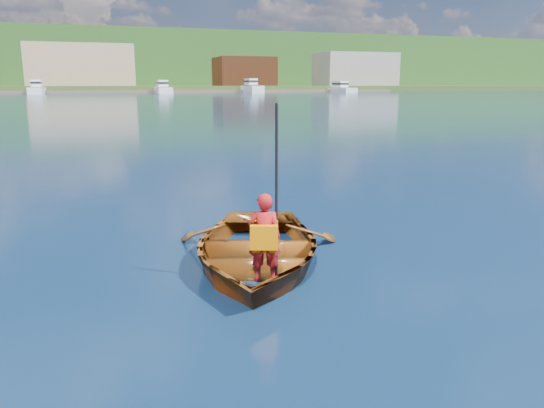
# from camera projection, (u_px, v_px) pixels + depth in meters

# --- Properties ---
(ground) EXTENTS (600.00, 600.00, 0.00)m
(ground) POSITION_uv_depth(u_px,v_px,m) (178.00, 270.00, 7.35)
(ground) COLOR #132C3D
(ground) RESTS_ON ground
(rowboat) EXTENTS (3.69, 4.35, 0.77)m
(rowboat) POSITION_uv_depth(u_px,v_px,m) (255.00, 249.00, 7.56)
(rowboat) COLOR brown
(rowboat) RESTS_ON ground
(child_paddler) EXTENTS (0.48, 0.42, 2.20)m
(child_paddler) POSITION_uv_depth(u_px,v_px,m) (265.00, 237.00, 6.59)
(child_paddler) COLOR #B4171C
(child_paddler) RESTS_ON ground
(shoreline) EXTENTS (400.00, 140.00, 22.00)m
(shoreline) POSITION_uv_depth(u_px,v_px,m) (98.00, 65.00, 224.68)
(shoreline) COLOR #446028
(shoreline) RESTS_ON ground
(dock) EXTENTS (160.04, 6.25, 0.80)m
(dock) POSITION_uv_depth(u_px,v_px,m) (135.00, 92.00, 147.30)
(dock) COLOR brown
(dock) RESTS_ON ground
(waterfront_buildings) EXTENTS (202.00, 16.00, 14.00)m
(waterfront_buildings) POSITION_uv_depth(u_px,v_px,m) (71.00, 66.00, 156.47)
(waterfront_buildings) COLOR brown
(waterfront_buildings) RESTS_ON ground
(marina_yachts) EXTENTS (144.33, 13.61, 4.34)m
(marina_yachts) POSITION_uv_depth(u_px,v_px,m) (118.00, 89.00, 141.42)
(marina_yachts) COLOR white
(marina_yachts) RESTS_ON ground
(hillside_trees) EXTENTS (298.17, 80.79, 23.76)m
(hillside_trees) POSITION_uv_depth(u_px,v_px,m) (209.00, 48.00, 240.84)
(hillside_trees) COLOR #382314
(hillside_trees) RESTS_ON ground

